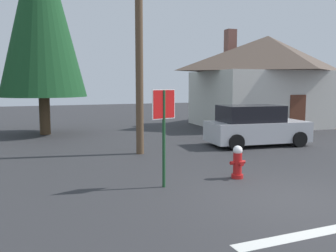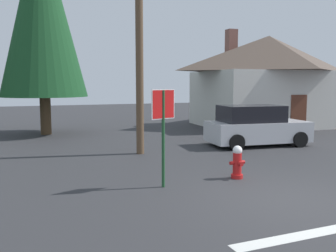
{
  "view_description": "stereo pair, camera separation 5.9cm",
  "coord_description": "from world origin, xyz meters",
  "px_view_note": "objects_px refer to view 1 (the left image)",
  "views": [
    {
      "loc": [
        -5.55,
        -6.52,
        2.58
      ],
      "look_at": [
        -0.98,
        4.52,
        1.22
      ],
      "focal_mm": 39.32,
      "sensor_mm": 36.0,
      "label": 1
    },
    {
      "loc": [
        -5.5,
        -6.54,
        2.58
      ],
      "look_at": [
        -0.98,
        4.52,
        1.22
      ],
      "focal_mm": 39.32,
      "sensor_mm": 36.0,
      "label": 2
    }
  ],
  "objects_px": {
    "fire_hydrant": "(238,162)",
    "parked_car": "(255,126)",
    "stop_sign_near": "(164,118)",
    "pine_tree_short_left": "(41,8)",
    "house": "(267,79)",
    "utility_pole": "(139,20)"
  },
  "relations": [
    {
      "from": "parked_car",
      "to": "fire_hydrant",
      "type": "bearing_deg",
      "value": -130.39
    },
    {
      "from": "fire_hydrant",
      "to": "parked_car",
      "type": "height_order",
      "value": "parked_car"
    },
    {
      "from": "house",
      "to": "parked_car",
      "type": "bearing_deg",
      "value": -130.45
    },
    {
      "from": "house",
      "to": "parked_car",
      "type": "relative_size",
      "value": 2.08
    },
    {
      "from": "stop_sign_near",
      "to": "fire_hydrant",
      "type": "height_order",
      "value": "stop_sign_near"
    },
    {
      "from": "stop_sign_near",
      "to": "fire_hydrant",
      "type": "xyz_separation_m",
      "value": [
        2.2,
        0.05,
        -1.31
      ]
    },
    {
      "from": "fire_hydrant",
      "to": "pine_tree_short_left",
      "type": "xyz_separation_m",
      "value": [
        -4.21,
        11.41,
        5.9
      ]
    },
    {
      "from": "fire_hydrant",
      "to": "parked_car",
      "type": "xyz_separation_m",
      "value": [
        3.74,
        4.4,
        0.36
      ]
    },
    {
      "from": "fire_hydrant",
      "to": "house",
      "type": "relative_size",
      "value": 0.1
    },
    {
      "from": "utility_pole",
      "to": "parked_car",
      "type": "relative_size",
      "value": 2.14
    },
    {
      "from": "utility_pole",
      "to": "pine_tree_short_left",
      "type": "height_order",
      "value": "pine_tree_short_left"
    },
    {
      "from": "stop_sign_near",
      "to": "pine_tree_short_left",
      "type": "relative_size",
      "value": 0.23
    },
    {
      "from": "stop_sign_near",
      "to": "house",
      "type": "relative_size",
      "value": 0.27
    },
    {
      "from": "utility_pole",
      "to": "fire_hydrant",
      "type": "bearing_deg",
      "value": -73.0
    },
    {
      "from": "stop_sign_near",
      "to": "utility_pole",
      "type": "relative_size",
      "value": 0.26
    },
    {
      "from": "utility_pole",
      "to": "pine_tree_short_left",
      "type": "distance_m",
      "value": 7.67
    },
    {
      "from": "house",
      "to": "pine_tree_short_left",
      "type": "xyz_separation_m",
      "value": [
        -13.14,
        0.92,
        3.48
      ]
    },
    {
      "from": "utility_pole",
      "to": "house",
      "type": "bearing_deg",
      "value": 30.42
    },
    {
      "from": "pine_tree_short_left",
      "to": "stop_sign_near",
      "type": "bearing_deg",
      "value": -80.06
    },
    {
      "from": "pine_tree_short_left",
      "to": "house",
      "type": "bearing_deg",
      "value": -4.02
    },
    {
      "from": "pine_tree_short_left",
      "to": "parked_car",
      "type": "bearing_deg",
      "value": -41.39
    },
    {
      "from": "utility_pole",
      "to": "house",
      "type": "distance_m",
      "value": 12.09
    }
  ]
}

